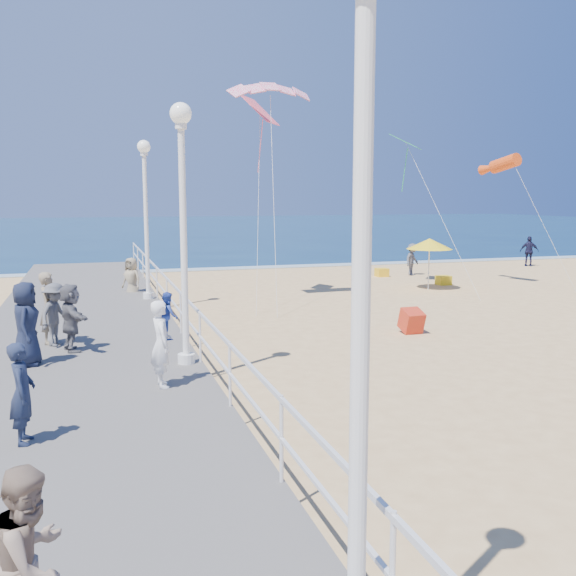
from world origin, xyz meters
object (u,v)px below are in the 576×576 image
object	(u,v)px
toddler_held	(168,316)
spectator_6	(49,308)
lamp_post_near	(362,227)
beach_walker_c	(132,280)
spectator_1	(32,562)
lamp_post_far	(146,203)
spectator_2	(55,314)
woman_holding_toddler	(161,344)
beach_walker_b	(529,251)
lamp_post_mid	(183,207)
spectator_5	(71,317)
beach_walker_a	(412,259)
spectator_0	(22,393)
beach_chair_right	(443,280)
beach_umbrella	(430,244)
beach_chair_left	(382,272)
spectator_4	(26,324)
box_kite	(412,323)

from	to	relation	value
toddler_held	spectator_6	distance (m)	4.79
lamp_post_near	beach_walker_c	size ratio (longest dim) A/B	3.22
spectator_1	beach_walker_c	xyz separation A→B (m)	(1.91, 19.16, -0.33)
lamp_post_far	spectator_6	world-z (taller)	lamp_post_far
spectator_1	spectator_2	size ratio (longest dim) A/B	1.02
woman_holding_toddler	beach_walker_b	distance (m)	28.89
lamp_post_mid	toddler_held	size ratio (longest dim) A/B	6.04
spectator_5	beach_walker_a	xyz separation A→B (m)	(15.63, 13.27, -0.39)
spectator_0	spectator_1	distance (m)	4.63
lamp_post_far	beach_chair_right	distance (m)	13.72
beach_walker_a	beach_chair_right	size ratio (longest dim) A/B	2.85
beach_walker_c	beach_umbrella	size ratio (longest dim) A/B	0.77
beach_walker_b	beach_chair_left	size ratio (longest dim) A/B	3.04
lamp_post_far	lamp_post_mid	bearing A→B (deg)	-90.00
woman_holding_toddler	spectator_0	distance (m)	3.07
spectator_1	spectator_2	world-z (taller)	spectator_1
lamp_post_mid	beach_walker_a	world-z (taller)	lamp_post_mid
spectator_6	beach_walker_b	size ratio (longest dim) A/B	1.02
spectator_5	beach_walker_c	bearing A→B (deg)	-25.43
beach_chair_left	lamp_post_far	bearing A→B (deg)	-152.42
lamp_post_mid	beach_chair_right	xyz separation A→B (m)	(13.01, 11.63, -3.46)
spectator_6	beach_walker_c	distance (m)	8.41
lamp_post_mid	beach_walker_b	size ratio (longest dim) A/B	3.18
woman_holding_toddler	spectator_2	world-z (taller)	woman_holding_toddler
lamp_post_near	lamp_post_mid	world-z (taller)	same
spectator_0	spectator_6	world-z (taller)	spectator_6
beach_chair_left	beach_walker_b	bearing A→B (deg)	10.60
spectator_0	beach_walker_c	size ratio (longest dim) A/B	0.88
toddler_held	lamp_post_near	bearing A→B (deg)	179.73
beach_umbrella	beach_chair_left	distance (m)	4.85
spectator_0	spectator_4	size ratio (longest dim) A/B	0.84
woman_holding_toddler	spectator_2	distance (m)	4.52
lamp_post_mid	spectator_4	bearing A→B (deg)	165.66
beach_umbrella	beach_chair_right	world-z (taller)	beach_umbrella
spectator_2	beach_chair_left	world-z (taller)	spectator_2
spectator_1	spectator_6	distance (m)	11.12
lamp_post_near	spectator_1	world-z (taller)	lamp_post_near
beach_walker_c	box_kite	bearing A→B (deg)	-0.32
beach_walker_a	beach_walker_b	size ratio (longest dim) A/B	0.94
lamp_post_far	box_kite	size ratio (longest dim) A/B	8.87
beach_walker_c	box_kite	size ratio (longest dim) A/B	2.75
box_kite	spectator_4	bearing A→B (deg)	-169.35
spectator_2	beach_walker_c	xyz separation A→B (m)	(2.25, 8.34, -0.31)
beach_walker_a	beach_chair_right	xyz separation A→B (m)	(-0.30, -3.48, -0.58)
beach_umbrella	beach_chair_right	bearing A→B (deg)	38.43
spectator_1	beach_chair_left	xyz separation A→B (m)	(14.01, 23.41, -0.96)
spectator_4	box_kite	size ratio (longest dim) A/B	2.91
beach_walker_b	beach_chair_right	size ratio (longest dim) A/B	3.04
toddler_held	beach_chair_left	world-z (taller)	toddler_held
lamp_post_near	spectator_0	distance (m)	6.51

